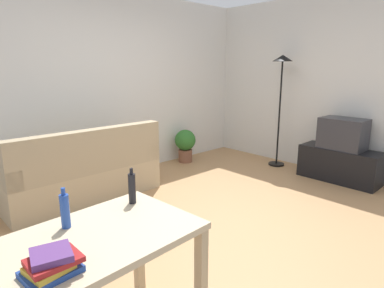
% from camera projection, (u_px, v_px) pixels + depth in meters
% --- Properties ---
extents(ground_plane, '(5.20, 4.40, 0.02)m').
position_uv_depth(ground_plane, '(217.00, 221.00, 3.59)').
color(ground_plane, tan).
extents(wall_rear, '(5.20, 0.10, 2.70)m').
position_uv_depth(wall_rear, '(108.00, 86.00, 4.83)').
color(wall_rear, silver).
rests_on(wall_rear, ground_plane).
extents(wall_right, '(0.10, 4.40, 2.70)m').
position_uv_depth(wall_right, '(334.00, 85.00, 5.00)').
color(wall_right, silver).
rests_on(wall_right, ground_plane).
extents(couch, '(1.88, 0.84, 0.92)m').
position_uv_depth(couch, '(83.00, 175.00, 4.13)').
color(couch, tan).
rests_on(couch, ground_plane).
extents(tv_stand, '(0.44, 1.10, 0.48)m').
position_uv_depth(tv_stand, '(340.00, 165.00, 4.78)').
color(tv_stand, black).
rests_on(tv_stand, ground_plane).
extents(tv, '(0.41, 0.60, 0.44)m').
position_uv_depth(tv, '(343.00, 134.00, 4.67)').
color(tv, '#2D2D33').
rests_on(tv, tv_stand).
extents(torchiere_lamp, '(0.32, 0.32, 1.81)m').
position_uv_depth(torchiere_lamp, '(281.00, 80.00, 5.25)').
color(torchiere_lamp, black).
rests_on(torchiere_lamp, ground_plane).
extents(desk, '(1.24, 0.77, 0.76)m').
position_uv_depth(desk, '(87.00, 258.00, 1.73)').
color(desk, '#C6B28E').
rests_on(desk, ground_plane).
extents(potted_plant, '(0.36, 0.36, 0.57)m').
position_uv_depth(potted_plant, '(185.00, 143.00, 5.69)').
color(potted_plant, brown).
rests_on(potted_plant, ground_plane).
extents(bottle_blue, '(0.05, 0.05, 0.23)m').
position_uv_depth(bottle_blue, '(65.00, 211.00, 1.81)').
color(bottle_blue, '#2347A3').
rests_on(bottle_blue, desk).
extents(bottle_dark, '(0.05, 0.05, 0.24)m').
position_uv_depth(bottle_dark, '(132.00, 188.00, 2.14)').
color(bottle_dark, black).
rests_on(bottle_dark, desk).
extents(book_stack, '(0.24, 0.20, 0.11)m').
position_uv_depth(book_stack, '(51.00, 264.00, 1.41)').
color(book_stack, navy).
rests_on(book_stack, desk).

